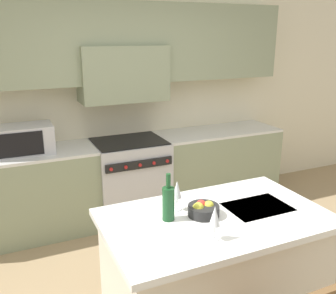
% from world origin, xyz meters
% --- Properties ---
extents(back_cabinetry, '(10.00, 0.46, 2.70)m').
position_xyz_m(back_cabinetry, '(0.00, 2.19, 1.61)').
color(back_cabinetry, beige).
rests_on(back_cabinetry, ground_plane).
extents(back_counter, '(3.91, 0.62, 0.91)m').
position_xyz_m(back_counter, '(-0.00, 1.94, 0.46)').
color(back_counter, gray).
rests_on(back_counter, ground_plane).
extents(range_stove, '(0.81, 0.70, 0.92)m').
position_xyz_m(range_stove, '(0.00, 1.92, 0.46)').
color(range_stove, '#B7B7BC').
rests_on(range_stove, ground_plane).
extents(microwave, '(0.57, 0.37, 0.29)m').
position_xyz_m(microwave, '(-1.10, 1.94, 1.06)').
color(microwave, '#B7B7BC').
rests_on(microwave, back_counter).
extents(kitchen_island, '(1.50, 0.91, 0.90)m').
position_xyz_m(kitchen_island, '(-0.04, -0.02, 0.46)').
color(kitchen_island, beige).
rests_on(kitchen_island, ground_plane).
extents(wine_bottle, '(0.08, 0.08, 0.32)m').
position_xyz_m(wine_bottle, '(-0.35, 0.06, 1.03)').
color(wine_bottle, '#194723').
rests_on(wine_bottle, kitchen_island).
extents(wine_glass_near, '(0.07, 0.07, 0.21)m').
position_xyz_m(wine_glass_near, '(-0.21, -0.27, 1.05)').
color(wine_glass_near, white).
rests_on(wine_glass_near, kitchen_island).
extents(wine_glass_far, '(0.07, 0.07, 0.21)m').
position_xyz_m(wine_glass_far, '(-0.24, 0.17, 1.05)').
color(wine_glass_far, white).
rests_on(wine_glass_far, kitchen_island).
extents(fruit_bowl, '(0.21, 0.21, 0.10)m').
position_xyz_m(fruit_bowl, '(-0.11, 0.02, 0.95)').
color(fruit_bowl, black).
rests_on(fruit_bowl, kitchen_island).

